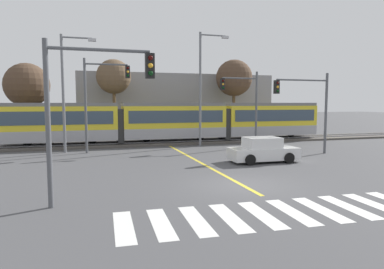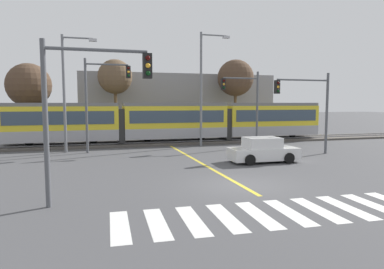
{
  "view_description": "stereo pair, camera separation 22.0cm",
  "coord_description": "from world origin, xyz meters",
  "views": [
    {
      "loc": [
        -6.37,
        -13.53,
        3.62
      ],
      "look_at": [
        -0.14,
        7.25,
        1.6
      ],
      "focal_mm": 32.0,
      "sensor_mm": 36.0,
      "label": 1
    },
    {
      "loc": [
        -6.15,
        -13.59,
        3.62
      ],
      "look_at": [
        -0.14,
        7.25,
        1.6
      ],
      "focal_mm": 32.0,
      "sensor_mm": 36.0,
      "label": 2
    }
  ],
  "objects": [
    {
      "name": "ground_plane",
      "position": [
        0.0,
        0.0,
        0.0
      ],
      "size": [
        200.0,
        200.0,
        0.0
      ],
      "primitive_type": "plane",
      "color": "#474749"
    },
    {
      "name": "track_bed",
      "position": [
        0.0,
        16.11,
        0.09
      ],
      "size": [
        120.0,
        4.0,
        0.18
      ],
      "primitive_type": "cube",
      "color": "#4C4742",
      "rests_on": "ground"
    },
    {
      "name": "rail_near",
      "position": [
        0.0,
        15.39,
        0.23
      ],
      "size": [
        120.0,
        0.08,
        0.1
      ],
      "primitive_type": "cube",
      "color": "#939399",
      "rests_on": "track_bed"
    },
    {
      "name": "rail_far",
      "position": [
        0.0,
        16.83,
        0.23
      ],
      "size": [
        120.0,
        0.08,
        0.1
      ],
      "primitive_type": "cube",
      "color": "#939399",
      "rests_on": "track_bed"
    },
    {
      "name": "light_rail_tram",
      "position": [
        0.82,
        16.11,
        2.05
      ],
      "size": [
        28.0,
        2.64,
        3.43
      ],
      "color": "#9E9EA3",
      "rests_on": "track_bed"
    },
    {
      "name": "crosswalk_stripe_0",
      "position": [
        -5.5,
        -3.65,
        0.0
      ],
      "size": [
        0.67,
        2.82,
        0.01
      ],
      "primitive_type": "cube",
      "rotation": [
        0.0,
        0.0,
        -0.04
      ],
      "color": "silver",
      "rests_on": "ground"
    },
    {
      "name": "crosswalk_stripe_1",
      "position": [
        -4.4,
        -3.69,
        0.0
      ],
      "size": [
        0.67,
        2.82,
        0.01
      ],
      "primitive_type": "cube",
      "rotation": [
        0.0,
        0.0,
        -0.04
      ],
      "color": "silver",
      "rests_on": "ground"
    },
    {
      "name": "crosswalk_stripe_2",
      "position": [
        -3.3,
        -3.73,
        0.0
      ],
      "size": [
        0.67,
        2.82,
        0.01
      ],
      "primitive_type": "cube",
      "rotation": [
        0.0,
        0.0,
        -0.04
      ],
      "color": "silver",
      "rests_on": "ground"
    },
    {
      "name": "crosswalk_stripe_3",
      "position": [
        -2.2,
        -3.77,
        0.0
      ],
      "size": [
        0.67,
        2.82,
        0.01
      ],
      "primitive_type": "cube",
      "rotation": [
        0.0,
        0.0,
        -0.04
      ],
      "color": "silver",
      "rests_on": "ground"
    },
    {
      "name": "crosswalk_stripe_4",
      "position": [
        -1.1,
        -3.82,
        0.0
      ],
      "size": [
        0.67,
        2.82,
        0.01
      ],
      "primitive_type": "cube",
      "rotation": [
        0.0,
        0.0,
        -0.04
      ],
      "color": "silver",
      "rests_on": "ground"
    },
    {
      "name": "crosswalk_stripe_5",
      "position": [
        0.0,
        -3.86,
        0.0
      ],
      "size": [
        0.67,
        2.82,
        0.01
      ],
      "primitive_type": "cube",
      "rotation": [
        0.0,
        0.0,
        -0.04
      ],
      "color": "silver",
      "rests_on": "ground"
    },
    {
      "name": "crosswalk_stripe_6",
      "position": [
        1.1,
        -3.9,
        0.0
      ],
      "size": [
        0.67,
        2.82,
        0.01
      ],
      "primitive_type": "cube",
      "rotation": [
        0.0,
        0.0,
        -0.04
      ],
      "color": "silver",
      "rests_on": "ground"
    },
    {
      "name": "crosswalk_stripe_7",
      "position": [
        2.2,
        -3.94,
        0.0
      ],
      "size": [
        0.67,
        2.82,
        0.01
      ],
      "primitive_type": "cube",
      "rotation": [
        0.0,
        0.0,
        -0.04
      ],
      "color": "silver",
      "rests_on": "ground"
    },
    {
      "name": "crosswalk_stripe_8",
      "position": [
        3.3,
        -3.99,
        0.0
      ],
      "size": [
        0.67,
        2.82,
        0.01
      ],
      "primitive_type": "cube",
      "rotation": [
        0.0,
        0.0,
        -0.04
      ],
      "color": "silver",
      "rests_on": "ground"
    },
    {
      "name": "lane_centre_line",
      "position": [
        0.0,
        6.13,
        0.0
      ],
      "size": [
        0.2,
        15.97,
        0.01
      ],
      "primitive_type": "cube",
      "color": "gold",
      "rests_on": "ground"
    },
    {
      "name": "sedan_crossing",
      "position": [
        3.76,
        5.09,
        0.7
      ],
      "size": [
        4.25,
        2.02,
        1.52
      ],
      "color": "silver",
      "rests_on": "ground"
    },
    {
      "name": "traffic_light_far_left",
      "position": [
        -5.63,
        12.02,
        4.41
      ],
      "size": [
        3.25,
        0.38,
        6.75
      ],
      "color": "#515459",
      "rests_on": "ground"
    },
    {
      "name": "traffic_light_far_right",
      "position": [
        5.71,
        11.9,
        3.96
      ],
      "size": [
        3.25,
        0.38,
        6.13
      ],
      "color": "#515459",
      "rests_on": "ground"
    },
    {
      "name": "traffic_light_mid_right",
      "position": [
        8.25,
        7.04,
        3.77
      ],
      "size": [
        4.25,
        0.38,
        5.69
      ],
      "color": "#515459",
      "rests_on": "ground"
    },
    {
      "name": "traffic_light_near_left",
      "position": [
        -6.44,
        -1.07,
        3.87
      ],
      "size": [
        3.75,
        0.38,
        5.75
      ],
      "color": "#515459",
      "rests_on": "ground"
    },
    {
      "name": "street_lamp_west",
      "position": [
        -7.9,
        12.76,
        4.84
      ],
      "size": [
        2.47,
        0.28,
        8.45
      ],
      "color": "slate",
      "rests_on": "ground"
    },
    {
      "name": "street_lamp_centre",
      "position": [
        2.67,
        13.49,
        5.31
      ],
      "size": [
        2.55,
        0.28,
        9.35
      ],
      "color": "slate",
      "rests_on": "ground"
    },
    {
      "name": "bare_tree_far_west",
      "position": [
        -11.88,
        21.56,
        5.23
      ],
      "size": [
        4.09,
        4.09,
        7.29
      ],
      "color": "brown",
      "rests_on": "ground"
    },
    {
      "name": "bare_tree_west",
      "position": [
        -4.05,
        20.45,
        6.07
      ],
      "size": [
        3.31,
        3.31,
        7.78
      ],
      "color": "brown",
      "rests_on": "ground"
    },
    {
      "name": "bare_tree_east",
      "position": [
        8.4,
        20.25,
        6.2
      ],
      "size": [
        3.84,
        3.84,
        8.16
      ],
      "color": "brown",
      "rests_on": "ground"
    },
    {
      "name": "building_backdrop_far",
      "position": [
        3.29,
        25.56,
        3.4
      ],
      "size": [
        21.84,
        6.0,
        6.8
      ],
      "primitive_type": "cube",
      "color": "gray",
      "rests_on": "ground"
    }
  ]
}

